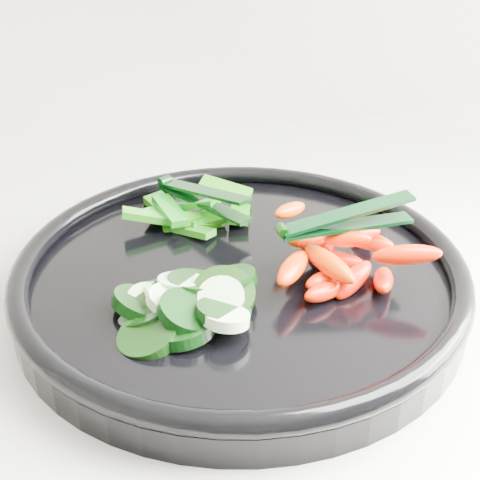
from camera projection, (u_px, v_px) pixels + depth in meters
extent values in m
cylinder|color=black|center=(240.00, 284.00, 0.56)|extent=(0.47, 0.47, 0.02)
torus|color=black|center=(240.00, 265.00, 0.55)|extent=(0.47, 0.47, 0.02)
cylinder|color=black|center=(149.00, 335.00, 0.47)|extent=(0.06, 0.07, 0.03)
cylinder|color=beige|center=(161.00, 332.00, 0.48)|extent=(0.04, 0.04, 0.02)
cylinder|color=black|center=(142.00, 305.00, 0.51)|extent=(0.06, 0.06, 0.03)
cylinder|color=beige|center=(165.00, 298.00, 0.51)|extent=(0.05, 0.05, 0.02)
cylinder|color=black|center=(171.00, 300.00, 0.51)|extent=(0.06, 0.05, 0.02)
cylinder|color=beige|center=(148.00, 302.00, 0.51)|extent=(0.04, 0.04, 0.02)
cylinder|color=black|center=(182.00, 330.00, 0.48)|extent=(0.06, 0.06, 0.02)
cylinder|color=beige|center=(189.00, 329.00, 0.48)|extent=(0.04, 0.04, 0.02)
cylinder|color=black|center=(178.00, 287.00, 0.53)|extent=(0.05, 0.05, 0.02)
cylinder|color=beige|center=(195.00, 285.00, 0.53)|extent=(0.04, 0.04, 0.02)
cylinder|color=black|center=(157.00, 297.00, 0.51)|extent=(0.06, 0.06, 0.02)
cylinder|color=beige|center=(157.00, 296.00, 0.52)|extent=(0.04, 0.04, 0.01)
cylinder|color=black|center=(161.00, 312.00, 0.50)|extent=(0.06, 0.06, 0.02)
cylinder|color=#CDEABB|center=(148.00, 309.00, 0.50)|extent=(0.03, 0.03, 0.01)
cylinder|color=black|center=(149.00, 312.00, 0.50)|extent=(0.07, 0.07, 0.03)
cylinder|color=beige|center=(156.00, 306.00, 0.50)|extent=(0.05, 0.05, 0.02)
cylinder|color=black|center=(194.00, 283.00, 0.51)|extent=(0.06, 0.06, 0.02)
cylinder|color=beige|center=(180.00, 284.00, 0.51)|extent=(0.05, 0.05, 0.02)
cylinder|color=black|center=(186.00, 312.00, 0.48)|extent=(0.06, 0.06, 0.03)
cylinder|color=#DEF8C7|center=(166.00, 300.00, 0.49)|extent=(0.04, 0.04, 0.02)
cylinder|color=black|center=(224.00, 294.00, 0.50)|extent=(0.06, 0.06, 0.03)
cylinder|color=#B0CEA5|center=(221.00, 298.00, 0.50)|extent=(0.04, 0.04, 0.03)
cylinder|color=black|center=(231.00, 281.00, 0.52)|extent=(0.05, 0.05, 0.02)
cylinder|color=beige|center=(234.00, 284.00, 0.51)|extent=(0.03, 0.03, 0.02)
cylinder|color=black|center=(223.00, 312.00, 0.48)|extent=(0.06, 0.06, 0.02)
cylinder|color=beige|center=(226.00, 318.00, 0.47)|extent=(0.05, 0.05, 0.02)
ellipsoid|color=#F61F00|center=(353.00, 280.00, 0.53)|extent=(0.05, 0.04, 0.03)
ellipsoid|color=#FB1C00|center=(330.00, 279.00, 0.53)|extent=(0.05, 0.04, 0.02)
ellipsoid|color=red|center=(319.00, 246.00, 0.57)|extent=(0.03, 0.05, 0.03)
ellipsoid|color=#F82800|center=(383.00, 280.00, 0.53)|extent=(0.03, 0.05, 0.03)
ellipsoid|color=#F76500|center=(335.00, 263.00, 0.55)|extent=(0.03, 0.04, 0.02)
ellipsoid|color=red|center=(324.00, 292.00, 0.51)|extent=(0.05, 0.03, 0.02)
ellipsoid|color=#FE1E00|center=(338.00, 260.00, 0.55)|extent=(0.05, 0.03, 0.02)
ellipsoid|color=#DC3700|center=(360.00, 230.00, 0.60)|extent=(0.02, 0.05, 0.02)
ellipsoid|color=#FA3100|center=(319.00, 233.00, 0.59)|extent=(0.04, 0.04, 0.02)
ellipsoid|color=#F51D00|center=(293.00, 268.00, 0.52)|extent=(0.05, 0.06, 0.02)
ellipsoid|color=#ED1200|center=(357.00, 233.00, 0.57)|extent=(0.03, 0.05, 0.03)
ellipsoid|color=#E14A00|center=(315.00, 239.00, 0.56)|extent=(0.05, 0.04, 0.03)
ellipsoid|color=#F73C00|center=(329.00, 264.00, 0.52)|extent=(0.04, 0.06, 0.02)
ellipsoid|color=#EA4800|center=(311.00, 238.00, 0.56)|extent=(0.05, 0.03, 0.03)
ellipsoid|color=red|center=(365.00, 240.00, 0.55)|extent=(0.05, 0.04, 0.02)
ellipsoid|color=#EF0E00|center=(348.00, 239.00, 0.53)|extent=(0.04, 0.03, 0.02)
ellipsoid|color=#DF5A00|center=(290.00, 210.00, 0.57)|extent=(0.04, 0.03, 0.02)
ellipsoid|color=red|center=(359.00, 236.00, 0.53)|extent=(0.04, 0.02, 0.02)
ellipsoid|color=#FF2600|center=(407.00, 255.00, 0.51)|extent=(0.06, 0.03, 0.02)
cube|color=#146C0A|center=(203.00, 218.00, 0.63)|extent=(0.05, 0.04, 0.02)
cube|color=#1A6709|center=(203.00, 222.00, 0.62)|extent=(0.06, 0.03, 0.03)
cube|color=#106109|center=(240.00, 214.00, 0.63)|extent=(0.03, 0.06, 0.02)
cube|color=#196709|center=(194.00, 231.00, 0.61)|extent=(0.04, 0.04, 0.01)
cube|color=#0A730F|center=(194.00, 222.00, 0.62)|extent=(0.06, 0.02, 0.02)
cube|color=#1A730B|center=(166.00, 208.00, 0.64)|extent=(0.04, 0.06, 0.01)
cube|color=#09660F|center=(165.00, 210.00, 0.64)|extent=(0.05, 0.05, 0.02)
cube|color=#0A690A|center=(191.00, 204.00, 0.63)|extent=(0.05, 0.05, 0.02)
cube|color=#0A710E|center=(147.00, 216.00, 0.61)|extent=(0.05, 0.02, 0.02)
cube|color=#0A6F0D|center=(170.00, 210.00, 0.62)|extent=(0.03, 0.06, 0.01)
cube|color=#21740B|center=(226.00, 188.00, 0.66)|extent=(0.05, 0.04, 0.02)
cylinder|color=black|center=(282.00, 230.00, 0.52)|extent=(0.01, 0.01, 0.01)
cube|color=black|center=(347.00, 226.00, 0.53)|extent=(0.11, 0.02, 0.00)
cube|color=black|center=(348.00, 213.00, 0.53)|extent=(0.11, 0.02, 0.02)
cylinder|color=black|center=(165.00, 180.00, 0.65)|extent=(0.01, 0.01, 0.01)
cube|color=black|center=(204.00, 202.00, 0.62)|extent=(0.07, 0.10, 0.00)
cube|color=black|center=(203.00, 191.00, 0.61)|extent=(0.07, 0.10, 0.02)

